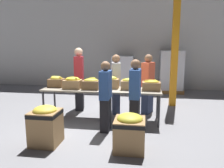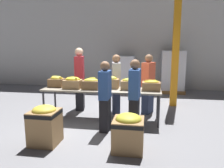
{
  "view_description": "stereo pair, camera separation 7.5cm",
  "coord_description": "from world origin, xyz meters",
  "px_view_note": "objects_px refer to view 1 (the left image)",
  "views": [
    {
      "loc": [
        1.05,
        -5.18,
        1.85
      ],
      "look_at": [
        0.24,
        0.1,
        0.9
      ],
      "focal_mm": 35.0,
      "sensor_mm": 36.0,
      "label": 1
    },
    {
      "loc": [
        1.12,
        -5.17,
        1.85
      ],
      "look_at": [
        0.24,
        0.1,
        0.9
      ],
      "focal_mm": 35.0,
      "sensor_mm": 36.0,
      "label": 2
    }
  ],
  "objects_px": {
    "banana_box_1": "(73,83)",
    "banana_box_5": "(151,85)",
    "banana_box_2": "(91,84)",
    "volunteer_1": "(135,96)",
    "banana_box_0": "(56,81)",
    "pallet_stack_0": "(171,72)",
    "banana_box_4": "(130,84)",
    "donation_bin_1": "(130,131)",
    "volunteer_4": "(79,79)",
    "donation_bin_0": "(46,124)",
    "pallet_stack_1": "(123,74)",
    "volunteer_3": "(106,97)",
    "support_pillar": "(175,40)",
    "banana_box_3": "(111,82)",
    "volunteer_0": "(116,85)",
    "sorting_table": "(102,91)",
    "volunteer_2": "(148,84)"
  },
  "relations": [
    {
      "from": "banana_box_3",
      "to": "pallet_stack_0",
      "type": "height_order",
      "value": "pallet_stack_0"
    },
    {
      "from": "support_pillar",
      "to": "banana_box_3",
      "type": "bearing_deg",
      "value": -137.65
    },
    {
      "from": "banana_box_4",
      "to": "volunteer_1",
      "type": "xyz_separation_m",
      "value": [
        0.16,
        -0.64,
        -0.16
      ]
    },
    {
      "from": "volunteer_0",
      "to": "donation_bin_0",
      "type": "relative_size",
      "value": 2.14
    },
    {
      "from": "banana_box_3",
      "to": "banana_box_5",
      "type": "height_order",
      "value": "banana_box_3"
    },
    {
      "from": "volunteer_2",
      "to": "pallet_stack_0",
      "type": "bearing_deg",
      "value": -172.89
    },
    {
      "from": "volunteer_1",
      "to": "support_pillar",
      "type": "distance_m",
      "value": 2.78
    },
    {
      "from": "pallet_stack_1",
      "to": "banana_box_1",
      "type": "bearing_deg",
      "value": -103.34
    },
    {
      "from": "banana_box_1",
      "to": "banana_box_4",
      "type": "relative_size",
      "value": 1.02
    },
    {
      "from": "volunteer_0",
      "to": "pallet_stack_0",
      "type": "bearing_deg",
      "value": 137.75
    },
    {
      "from": "sorting_table",
      "to": "banana_box_0",
      "type": "relative_size",
      "value": 7.44
    },
    {
      "from": "sorting_table",
      "to": "volunteer_0",
      "type": "bearing_deg",
      "value": 64.97
    },
    {
      "from": "banana_box_2",
      "to": "volunteer_1",
      "type": "relative_size",
      "value": 0.26
    },
    {
      "from": "volunteer_4",
      "to": "donation_bin_0",
      "type": "relative_size",
      "value": 2.37
    },
    {
      "from": "banana_box_0",
      "to": "sorting_table",
      "type": "bearing_deg",
      "value": -3.7
    },
    {
      "from": "banana_box_5",
      "to": "pallet_stack_1",
      "type": "relative_size",
      "value": 0.3
    },
    {
      "from": "volunteer_1",
      "to": "donation_bin_0",
      "type": "distance_m",
      "value": 1.89
    },
    {
      "from": "volunteer_4",
      "to": "donation_bin_1",
      "type": "height_order",
      "value": "volunteer_4"
    },
    {
      "from": "sorting_table",
      "to": "volunteer_3",
      "type": "xyz_separation_m",
      "value": [
        0.23,
        -0.7,
        0.01
      ]
    },
    {
      "from": "banana_box_2",
      "to": "volunteer_3",
      "type": "bearing_deg",
      "value": -52.1
    },
    {
      "from": "pallet_stack_0",
      "to": "pallet_stack_1",
      "type": "bearing_deg",
      "value": -177.13
    },
    {
      "from": "volunteer_4",
      "to": "pallet_stack_1",
      "type": "distance_m",
      "value": 2.97
    },
    {
      "from": "pallet_stack_0",
      "to": "volunteer_0",
      "type": "bearing_deg",
      "value": -120.18
    },
    {
      "from": "banana_box_4",
      "to": "pallet_stack_0",
      "type": "bearing_deg",
      "value": 69.46
    },
    {
      "from": "banana_box_1",
      "to": "banana_box_5",
      "type": "xyz_separation_m",
      "value": [
        1.91,
        0.09,
        -0.02
      ]
    },
    {
      "from": "banana_box_4",
      "to": "donation_bin_0",
      "type": "distance_m",
      "value": 2.18
    },
    {
      "from": "banana_box_1",
      "to": "volunteer_0",
      "type": "bearing_deg",
      "value": 34.63
    },
    {
      "from": "sorting_table",
      "to": "support_pillar",
      "type": "relative_size",
      "value": 0.72
    },
    {
      "from": "volunteer_3",
      "to": "pallet_stack_0",
      "type": "relative_size",
      "value": 0.93
    },
    {
      "from": "sorting_table",
      "to": "volunteer_0",
      "type": "height_order",
      "value": "volunteer_0"
    },
    {
      "from": "banana_box_1",
      "to": "banana_box_4",
      "type": "bearing_deg",
      "value": 3.86
    },
    {
      "from": "banana_box_4",
      "to": "support_pillar",
      "type": "distance_m",
      "value": 2.29
    },
    {
      "from": "banana_box_2",
      "to": "support_pillar",
      "type": "height_order",
      "value": "support_pillar"
    },
    {
      "from": "banana_box_0",
      "to": "pallet_stack_0",
      "type": "xyz_separation_m",
      "value": [
        3.27,
        3.6,
        -0.12
      ]
    },
    {
      "from": "banana_box_5",
      "to": "banana_box_4",
      "type": "bearing_deg",
      "value": 179.03
    },
    {
      "from": "donation_bin_1",
      "to": "volunteer_4",
      "type": "bearing_deg",
      "value": 125.07
    },
    {
      "from": "volunteer_3",
      "to": "donation_bin_0",
      "type": "distance_m",
      "value": 1.34
    },
    {
      "from": "banana_box_1",
      "to": "banana_box_3",
      "type": "xyz_separation_m",
      "value": [
        0.93,
        0.18,
        0.01
      ]
    },
    {
      "from": "banana_box_0",
      "to": "donation_bin_0",
      "type": "relative_size",
      "value": 0.52
    },
    {
      "from": "volunteer_0",
      "to": "banana_box_4",
      "type": "bearing_deg",
      "value": 23.38
    },
    {
      "from": "banana_box_2",
      "to": "sorting_table",
      "type": "bearing_deg",
      "value": 21.36
    },
    {
      "from": "banana_box_1",
      "to": "pallet_stack_0",
      "type": "bearing_deg",
      "value": 53.56
    },
    {
      "from": "donation_bin_1",
      "to": "pallet_stack_1",
      "type": "height_order",
      "value": "pallet_stack_1"
    },
    {
      "from": "pallet_stack_0",
      "to": "volunteer_1",
      "type": "bearing_deg",
      "value": -105.78
    },
    {
      "from": "banana_box_2",
      "to": "volunteer_4",
      "type": "xyz_separation_m",
      "value": [
        -0.57,
        0.88,
        -0.04
      ]
    },
    {
      "from": "volunteer_2",
      "to": "volunteer_4",
      "type": "xyz_separation_m",
      "value": [
        -1.94,
        0.04,
        0.08
      ]
    },
    {
      "from": "volunteer_4",
      "to": "donation_bin_0",
      "type": "bearing_deg",
      "value": -10.83
    },
    {
      "from": "banana_box_0",
      "to": "volunteer_1",
      "type": "relative_size",
      "value": 0.25
    },
    {
      "from": "banana_box_2",
      "to": "volunteer_1",
      "type": "distance_m",
      "value": 1.23
    },
    {
      "from": "support_pillar",
      "to": "pallet_stack_0",
      "type": "xyz_separation_m",
      "value": [
        0.15,
        2.04,
        -1.19
      ]
    }
  ]
}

